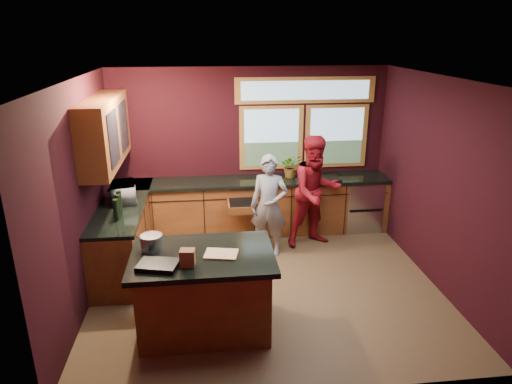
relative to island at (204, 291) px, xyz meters
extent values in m
plane|color=brown|center=(0.82, 0.87, -0.48)|extent=(4.50, 4.50, 0.00)
cube|color=black|center=(0.82, 2.87, 0.87)|extent=(4.50, 0.02, 2.70)
cube|color=black|center=(0.82, -1.13, 0.87)|extent=(4.50, 0.02, 2.70)
cube|color=black|center=(-1.43, 0.87, 0.87)|extent=(0.02, 4.00, 2.70)
cube|color=black|center=(3.07, 0.87, 0.87)|extent=(0.02, 4.00, 2.70)
cube|color=silver|center=(0.82, 0.87, 2.22)|extent=(4.50, 4.00, 0.02)
cube|color=#86A5B9|center=(1.17, 2.86, 1.07)|extent=(1.06, 0.02, 1.06)
cube|color=#86A5B9|center=(2.27, 2.86, 1.07)|extent=(1.06, 0.02, 1.06)
cube|color=#A57130|center=(1.72, 2.86, 1.84)|extent=(2.30, 0.02, 0.42)
cube|color=#562914|center=(-1.25, 1.72, 1.47)|extent=(0.36, 1.80, 0.90)
cube|color=#562914|center=(0.82, 2.57, -0.04)|extent=(4.50, 0.60, 0.88)
cube|color=black|center=(0.82, 2.56, 0.43)|extent=(4.50, 0.64, 0.05)
cube|color=#B7B7BC|center=(2.67, 2.55, -0.05)|extent=(0.60, 0.58, 0.85)
cube|color=black|center=(1.92, 2.53, 0.43)|extent=(0.66, 0.46, 0.05)
cube|color=#562914|center=(-1.13, 1.72, -0.04)|extent=(0.60, 2.30, 0.88)
cube|color=black|center=(-1.12, 1.72, 0.43)|extent=(0.64, 2.30, 0.05)
cube|color=#562914|center=(0.00, 0.00, -0.04)|extent=(1.40, 0.90, 0.88)
cube|color=black|center=(0.00, 0.00, 0.44)|extent=(1.55, 1.05, 0.06)
imported|color=slate|center=(0.98, 1.78, 0.29)|extent=(0.65, 0.54, 1.54)
imported|color=maroon|center=(1.74, 2.02, 0.40)|extent=(0.99, 0.85, 1.76)
imported|color=#999999|center=(-1.10, 1.78, 0.59)|extent=(0.43, 0.55, 0.27)
imported|color=#999999|center=(1.47, 2.62, 0.65)|extent=(0.35, 0.31, 0.39)
cylinder|color=white|center=(1.75, 2.57, 0.59)|extent=(0.12, 0.12, 0.28)
cube|color=tan|center=(0.20, -0.05, 0.48)|extent=(0.39, 0.32, 0.02)
cylinder|color=silver|center=(-0.55, 0.15, 0.56)|extent=(0.24, 0.24, 0.18)
cube|color=brown|center=(-0.15, -0.25, 0.56)|extent=(0.16, 0.14, 0.18)
cube|color=black|center=(-0.45, -0.25, 0.49)|extent=(0.46, 0.37, 0.05)
camera|label=1|loc=(0.07, -4.46, 2.75)|focal=32.00mm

